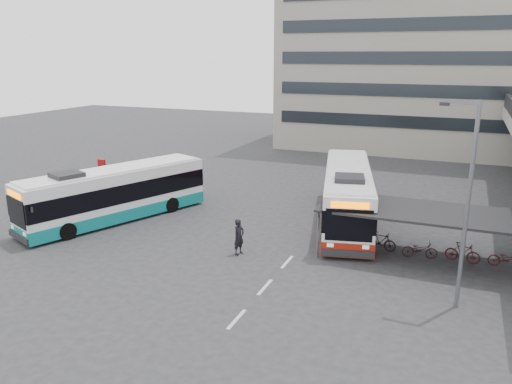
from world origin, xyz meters
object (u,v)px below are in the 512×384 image
at_px(lamp_post, 466,194).
at_px(bus_main, 347,195).
at_px(bus_teal, 115,194).
at_px(pedestrian, 239,237).

bearing_deg(lamp_post, bus_main, 127.12).
bearing_deg(bus_main, bus_teal, -172.63).
bearing_deg(bus_main, lamp_post, -67.28).
relative_size(bus_main, pedestrian, 6.71).
height_order(bus_teal, lamp_post, lamp_post).
relative_size(bus_main, lamp_post, 1.51).
distance_m(bus_main, pedestrian, 8.22).
distance_m(bus_main, bus_teal, 14.20).
distance_m(bus_teal, pedestrian, 9.60).
height_order(bus_main, lamp_post, lamp_post).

